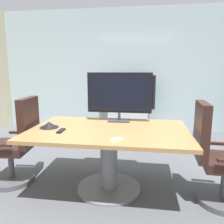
% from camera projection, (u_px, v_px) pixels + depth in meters
% --- Properties ---
extents(ground_plane, '(7.37, 7.37, 0.00)m').
position_uv_depth(ground_plane, '(116.00, 187.00, 2.73)').
color(ground_plane, '#515459').
extents(wall_back_glass_partition, '(6.37, 0.10, 2.83)m').
position_uv_depth(wall_back_glass_partition, '(132.00, 70.00, 5.28)').
color(wall_back_glass_partition, '#9EB2B7').
rests_on(wall_back_glass_partition, ground).
extents(conference_table, '(1.80, 1.16, 0.75)m').
position_uv_depth(conference_table, '(109.00, 145.00, 2.59)').
color(conference_table, olive).
rests_on(conference_table, ground).
extents(office_chair_left, '(0.62, 0.59, 1.09)m').
position_uv_depth(office_chair_left, '(17.00, 148.00, 2.80)').
color(office_chair_left, '#4C4C51').
rests_on(office_chair_left, ground).
extents(office_chair_right, '(0.61, 0.59, 1.09)m').
position_uv_depth(office_chair_right, '(216.00, 162.00, 2.36)').
color(office_chair_right, '#4C4C51').
rests_on(office_chair_right, ground).
extents(tv_monitor, '(0.84, 0.18, 0.64)m').
position_uv_depth(tv_monitor, '(120.00, 94.00, 2.88)').
color(tv_monitor, '#333338').
rests_on(tv_monitor, conference_table).
extents(wall_display_unit, '(1.20, 0.36, 1.31)m').
position_uv_depth(wall_display_unit, '(128.00, 113.00, 5.12)').
color(wall_display_unit, '#B7BABC').
rests_on(wall_display_unit, ground).
extents(conference_phone, '(0.22, 0.22, 0.07)m').
position_uv_depth(conference_phone, '(49.00, 125.00, 2.61)').
color(conference_phone, black).
rests_on(conference_phone, conference_table).
extents(remote_control, '(0.05, 0.17, 0.02)m').
position_uv_depth(remote_control, '(61.00, 131.00, 2.44)').
color(remote_control, black).
rests_on(remote_control, conference_table).
extents(whiteboard_marker, '(0.12, 0.08, 0.02)m').
position_uv_depth(whiteboard_marker, '(116.00, 139.00, 2.14)').
color(whiteboard_marker, silver).
rests_on(whiteboard_marker, conference_table).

